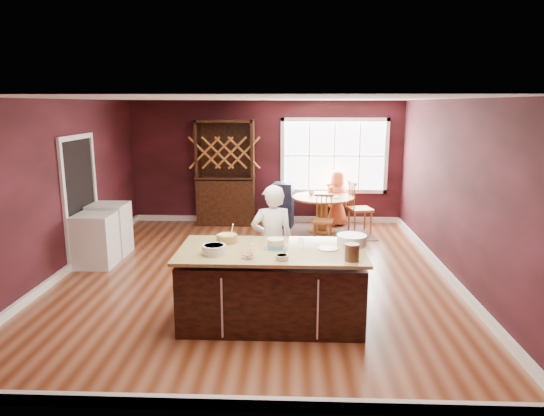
{
  "coord_description": "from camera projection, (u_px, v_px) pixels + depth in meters",
  "views": [
    {
      "loc": [
        0.56,
        -7.24,
        2.63
      ],
      "look_at": [
        0.27,
        0.07,
        1.05
      ],
      "focal_mm": 32.0,
      "sensor_mm": 36.0,
      "label": 1
    }
  ],
  "objects": [
    {
      "name": "toddler",
      "position": [
        287.0,
        190.0,
        10.35
      ],
      "size": [
        0.18,
        0.14,
        0.26
      ],
      "primitive_type": null,
      "color": "#8CA5BF",
      "rests_on": "high_chair"
    },
    {
      "name": "rug",
      "position": [
        322.0,
        231.0,
        10.15
      ],
      "size": [
        2.13,
        1.72,
        0.01
      ],
      "primitive_type": "cube",
      "rotation": [
        0.0,
        0.0,
        0.1
      ],
      "color": "brown",
      "rests_on": "ground"
    },
    {
      "name": "kitchen_island",
      "position": [
        272.0,
        287.0,
        5.91
      ],
      "size": [
        2.24,
        1.17,
        0.92
      ],
      "color": "black",
      "rests_on": "ground"
    },
    {
      "name": "baker",
      "position": [
        272.0,
        242.0,
        6.54
      ],
      "size": [
        0.63,
        0.47,
        1.58
      ],
      "primitive_type": "imported",
      "rotation": [
        0.0,
        0.0,
        3.3
      ],
      "color": "white",
      "rests_on": "ground"
    },
    {
      "name": "chair_south",
      "position": [
        323.0,
        219.0,
        9.29
      ],
      "size": [
        0.45,
        0.43,
        0.93
      ],
      "primitive_type": null,
      "rotation": [
        0.0,
        0.0,
        -0.17
      ],
      "color": "brown",
      "rests_on": "ground"
    },
    {
      "name": "doorway",
      "position": [
        81.0,
        201.0,
        8.13
      ],
      "size": [
        0.08,
        1.26,
        2.13
      ],
      "primitive_type": null,
      "color": "white",
      "rests_on": "room_shell"
    },
    {
      "name": "bowl_olive",
      "position": [
        282.0,
        257.0,
        5.41
      ],
      "size": [
        0.15,
        0.15,
        0.06
      ],
      "primitive_type": "cylinder",
      "color": "beige",
      "rests_on": "kitchen_island"
    },
    {
      "name": "high_chair",
      "position": [
        283.0,
        204.0,
        10.42
      ],
      "size": [
        0.47,
        0.47,
        1.02
      ],
      "primitive_type": null,
      "rotation": [
        0.0,
        0.0,
        -0.16
      ],
      "color": "black",
      "rests_on": "ground"
    },
    {
      "name": "dining_table",
      "position": [
        323.0,
        207.0,
        10.04
      ],
      "size": [
        1.28,
        1.28,
        0.75
      ],
      "color": "brown",
      "rests_on": "ground"
    },
    {
      "name": "window",
      "position": [
        334.0,
        156.0,
        10.66
      ],
      "size": [
        2.36,
        0.1,
        1.66
      ],
      "primitive_type": null,
      "color": "white",
      "rests_on": "room_shell"
    },
    {
      "name": "bowl_yellow",
      "position": [
        227.0,
        238.0,
        6.09
      ],
      "size": [
        0.27,
        0.27,
        0.1
      ],
      "primitive_type": "cylinder",
      "color": "#9E6137",
      "rests_on": "kitchen_island"
    },
    {
      "name": "table_plate",
      "position": [
        334.0,
        197.0,
        9.88
      ],
      "size": [
        0.21,
        0.21,
        0.02
      ],
      "primitive_type": "cylinder",
      "color": "beige",
      "rests_on": "dining_table"
    },
    {
      "name": "table_cup",
      "position": [
        311.0,
        192.0,
        10.2
      ],
      "size": [
        0.16,
        0.16,
        0.1
      ],
      "primitive_type": "imported",
      "rotation": [
        0.0,
        0.0,
        -0.22
      ],
      "color": "white",
      "rests_on": "dining_table"
    },
    {
      "name": "stoneware_crock",
      "position": [
        352.0,
        252.0,
        5.36
      ],
      "size": [
        0.16,
        0.16,
        0.19
      ],
      "primitive_type": "cylinder",
      "color": "brown",
      "rests_on": "kitchen_island"
    },
    {
      "name": "washer",
      "position": [
        95.0,
        240.0,
        7.93
      ],
      "size": [
        0.6,
        0.58,
        0.87
      ],
      "primitive_type": "cube",
      "color": "white",
      "rests_on": "ground"
    },
    {
      "name": "seated_woman",
      "position": [
        337.0,
        198.0,
        10.52
      ],
      "size": [
        0.7,
        0.6,
        1.22
      ],
      "primitive_type": "imported",
      "rotation": [
        0.0,
        0.0,
        3.57
      ],
      "color": "#DA6232",
      "rests_on": "ground"
    },
    {
      "name": "dryer",
      "position": [
        110.0,
        229.0,
        8.55
      ],
      "size": [
        0.63,
        0.61,
        0.91
      ],
      "primitive_type": "cube",
      "color": "silver",
      "rests_on": "ground"
    },
    {
      "name": "hutch",
      "position": [
        226.0,
        173.0,
        10.58
      ],
      "size": [
        1.25,
        0.52,
        2.29
      ],
      "primitive_type": "cube",
      "color": "black",
      "rests_on": "ground"
    },
    {
      "name": "dinner_plate",
      "position": [
        328.0,
        249.0,
        5.8
      ],
      "size": [
        0.24,
        0.24,
        0.02
      ],
      "primitive_type": "cylinder",
      "color": "#FDF5A9",
      "rests_on": "kitchen_island"
    },
    {
      "name": "layer_cake",
      "position": [
        276.0,
        244.0,
        5.83
      ],
      "size": [
        0.29,
        0.29,
        0.12
      ],
      "primitive_type": null,
      "color": "white",
      "rests_on": "kitchen_island"
    },
    {
      "name": "chair_east",
      "position": [
        360.0,
        207.0,
        9.97
      ],
      "size": [
        0.53,
        0.55,
        1.1
      ],
      "primitive_type": null,
      "rotation": [
        0.0,
        0.0,
        1.79
      ],
      "color": "brown",
      "rests_on": "ground"
    },
    {
      "name": "bowl_pink",
      "position": [
        247.0,
        256.0,
        5.45
      ],
      "size": [
        0.14,
        0.14,
        0.05
      ],
      "primitive_type": "cylinder",
      "color": "white",
      "rests_on": "kitchen_island"
    },
    {
      "name": "bowl_blue",
      "position": [
        214.0,
        250.0,
        5.61
      ],
      "size": [
        0.28,
        0.28,
        0.11
      ],
      "primitive_type": "cylinder",
      "color": "#E9EACE",
      "rests_on": "kitchen_island"
    },
    {
      "name": "chair_north",
      "position": [
        333.0,
        203.0,
        10.79
      ],
      "size": [
        0.43,
        0.41,
        0.93
      ],
      "primitive_type": null,
      "rotation": [
        0.0,
        0.0,
        3.24
      ],
      "color": "#955E2B",
      "rests_on": "ground"
    },
    {
      "name": "drinking_glass",
      "position": [
        301.0,
        244.0,
        5.79
      ],
      "size": [
        0.07,
        0.07,
        0.14
      ],
      "primitive_type": "cylinder",
      "color": "silver",
      "rests_on": "kitchen_island"
    },
    {
      "name": "white_tub",
      "position": [
        352.0,
        240.0,
        5.97
      ],
      "size": [
        0.37,
        0.37,
        0.13
      ],
      "primitive_type": "cylinder",
      "color": "beige",
      "rests_on": "kitchen_island"
    },
    {
      "name": "room_shell",
      "position": [
        254.0,
        189.0,
        7.36
      ],
      "size": [
        7.0,
        7.0,
        7.0
      ],
      "color": "brown",
      "rests_on": "ground"
    }
  ]
}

